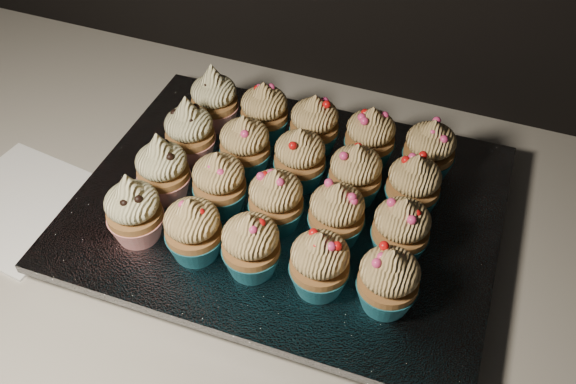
% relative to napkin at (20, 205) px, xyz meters
% --- Properties ---
extents(worktop, '(2.44, 0.64, 0.04)m').
position_rel_napkin_xyz_m(worktop, '(0.37, 0.10, -0.02)').
color(worktop, beige).
rests_on(worktop, cabinet).
extents(napkin, '(0.20, 0.20, 0.00)m').
position_rel_napkin_xyz_m(napkin, '(0.00, 0.00, 0.00)').
color(napkin, white).
rests_on(napkin, worktop).
extents(baking_tray, '(0.46, 0.36, 0.02)m').
position_rel_napkin_xyz_m(baking_tray, '(0.32, 0.10, 0.01)').
color(baking_tray, black).
rests_on(baking_tray, worktop).
extents(foil_lining, '(0.50, 0.40, 0.01)m').
position_rel_napkin_xyz_m(foil_lining, '(0.32, 0.10, 0.03)').
color(foil_lining, silver).
rests_on(foil_lining, baking_tray).
extents(cupcake_0, '(0.06, 0.06, 0.10)m').
position_rel_napkin_xyz_m(cupcake_0, '(0.19, -0.01, 0.07)').
color(cupcake_0, red).
rests_on(cupcake_0, foil_lining).
extents(cupcake_1, '(0.06, 0.06, 0.08)m').
position_rel_napkin_xyz_m(cupcake_1, '(0.26, -0.01, 0.07)').
color(cupcake_1, '#1B6B7F').
rests_on(cupcake_1, foil_lining).
extents(cupcake_2, '(0.06, 0.06, 0.08)m').
position_rel_napkin_xyz_m(cupcake_2, '(0.32, -0.01, 0.07)').
color(cupcake_2, '#1B6B7F').
rests_on(cupcake_2, foil_lining).
extents(cupcake_3, '(0.06, 0.06, 0.08)m').
position_rel_napkin_xyz_m(cupcake_3, '(0.40, -0.00, 0.07)').
color(cupcake_3, '#1B6B7F').
rests_on(cupcake_3, foil_lining).
extents(cupcake_4, '(0.06, 0.06, 0.08)m').
position_rel_napkin_xyz_m(cupcake_4, '(0.47, 0.00, 0.07)').
color(cupcake_4, '#1B6B7F').
rests_on(cupcake_4, foil_lining).
extents(cupcake_5, '(0.06, 0.06, 0.10)m').
position_rel_napkin_xyz_m(cupcake_5, '(0.18, 0.06, 0.07)').
color(cupcake_5, red).
rests_on(cupcake_5, foil_lining).
extents(cupcake_6, '(0.06, 0.06, 0.08)m').
position_rel_napkin_xyz_m(cupcake_6, '(0.25, 0.07, 0.07)').
color(cupcake_6, '#1B6B7F').
rests_on(cupcake_6, foil_lining).
extents(cupcake_7, '(0.06, 0.06, 0.08)m').
position_rel_napkin_xyz_m(cupcake_7, '(0.32, 0.06, 0.07)').
color(cupcake_7, '#1B6B7F').
rests_on(cupcake_7, foil_lining).
extents(cupcake_8, '(0.06, 0.06, 0.08)m').
position_rel_napkin_xyz_m(cupcake_8, '(0.39, 0.07, 0.07)').
color(cupcake_8, '#1B6B7F').
rests_on(cupcake_8, foil_lining).
extents(cupcake_9, '(0.06, 0.06, 0.08)m').
position_rel_napkin_xyz_m(cupcake_9, '(0.46, 0.07, 0.07)').
color(cupcake_9, '#1B6B7F').
rests_on(cupcake_9, foil_lining).
extents(cupcake_10, '(0.06, 0.06, 0.10)m').
position_rel_napkin_xyz_m(cupcake_10, '(0.18, 0.13, 0.07)').
color(cupcake_10, red).
rests_on(cupcake_10, foil_lining).
extents(cupcake_11, '(0.06, 0.06, 0.08)m').
position_rel_napkin_xyz_m(cupcake_11, '(0.25, 0.14, 0.07)').
color(cupcake_11, '#1B6B7F').
rests_on(cupcake_11, foil_lining).
extents(cupcake_12, '(0.06, 0.06, 0.08)m').
position_rel_napkin_xyz_m(cupcake_12, '(0.32, 0.14, 0.07)').
color(cupcake_12, '#1B6B7F').
rests_on(cupcake_12, foil_lining).
extents(cupcake_13, '(0.06, 0.06, 0.08)m').
position_rel_napkin_xyz_m(cupcake_13, '(0.39, 0.14, 0.07)').
color(cupcake_13, '#1B6B7F').
rests_on(cupcake_13, foil_lining).
extents(cupcake_14, '(0.06, 0.06, 0.08)m').
position_rel_napkin_xyz_m(cupcake_14, '(0.46, 0.14, 0.07)').
color(cupcake_14, '#1B6B7F').
rests_on(cupcake_14, foil_lining).
extents(cupcake_15, '(0.06, 0.06, 0.10)m').
position_rel_napkin_xyz_m(cupcake_15, '(0.18, 0.20, 0.07)').
color(cupcake_15, red).
rests_on(cupcake_15, foil_lining).
extents(cupcake_16, '(0.06, 0.06, 0.08)m').
position_rel_napkin_xyz_m(cupcake_16, '(0.25, 0.20, 0.07)').
color(cupcake_16, '#1B6B7F').
rests_on(cupcake_16, foil_lining).
extents(cupcake_17, '(0.06, 0.06, 0.08)m').
position_rel_napkin_xyz_m(cupcake_17, '(0.32, 0.20, 0.07)').
color(cupcake_17, '#1B6B7F').
rests_on(cupcake_17, foil_lining).
extents(cupcake_18, '(0.06, 0.06, 0.08)m').
position_rel_napkin_xyz_m(cupcake_18, '(0.39, 0.21, 0.07)').
color(cupcake_18, '#1B6B7F').
rests_on(cupcake_18, foil_lining).
extents(cupcake_19, '(0.06, 0.06, 0.08)m').
position_rel_napkin_xyz_m(cupcake_19, '(0.46, 0.21, 0.07)').
color(cupcake_19, '#1B6B7F').
rests_on(cupcake_19, foil_lining).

